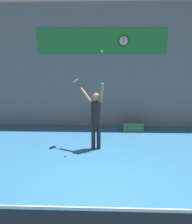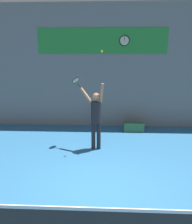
% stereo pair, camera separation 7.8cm
% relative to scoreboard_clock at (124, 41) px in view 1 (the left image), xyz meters
% --- Properties ---
extents(ground_plane, '(18.00, 18.00, 0.00)m').
position_rel_scoreboard_clock_xyz_m(ground_plane, '(-0.89, -4.96, -3.55)').
color(ground_plane, teal).
extents(back_wall, '(18.00, 0.10, 5.00)m').
position_rel_scoreboard_clock_xyz_m(back_wall, '(-0.89, 0.08, -1.05)').
color(back_wall, slate).
rests_on(back_wall, ground_plane).
extents(sponsor_banner, '(5.18, 0.02, 0.99)m').
position_rel_scoreboard_clock_xyz_m(sponsor_banner, '(-0.89, 0.02, -0.00)').
color(sponsor_banner, '#288C38').
extents(scoreboard_clock, '(0.42, 0.04, 0.42)m').
position_rel_scoreboard_clock_xyz_m(scoreboard_clock, '(0.00, 0.00, 0.00)').
color(scoreboard_clock, beige).
extents(tennis_player, '(0.81, 0.50, 2.15)m').
position_rel_scoreboard_clock_xyz_m(tennis_player, '(-1.02, -2.45, -2.41)').
color(tennis_player, black).
rests_on(tennis_player, ground_plane).
extents(tennis_racket, '(0.38, 0.36, 0.36)m').
position_rel_scoreboard_clock_xyz_m(tennis_racket, '(-1.68, -2.02, -1.38)').
color(tennis_racket, black).
extents(tennis_ball, '(0.07, 0.07, 0.07)m').
position_rel_scoreboard_clock_xyz_m(tennis_ball, '(-0.84, -2.51, -0.47)').
color(tennis_ball, '#CCDB2D').
extents(equipment_bag, '(0.80, 0.36, 0.35)m').
position_rel_scoreboard_clock_xyz_m(equipment_bag, '(0.43, -0.63, -3.37)').
color(equipment_bag, '#33663F').
rests_on(equipment_bag, ground_plane).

